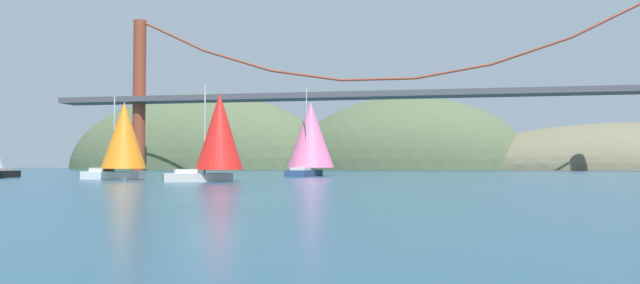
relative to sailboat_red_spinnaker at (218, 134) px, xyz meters
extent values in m
plane|color=navy|center=(8.73, -24.28, -4.23)|extent=(360.00, 360.00, 0.00)
ellipsoid|color=#4C5B3D|center=(13.73, 110.72, -4.23)|extent=(65.14, 44.00, 39.76)
ellipsoid|color=#4C5B3D|center=(-46.27, 110.72, -4.23)|extent=(79.48, 44.00, 44.07)
ellipsoid|color=#6B664C|center=(68.73, 110.72, -4.23)|extent=(88.92, 44.00, 24.16)
cylinder|color=brown|center=(-44.73, 70.72, 12.66)|extent=(2.80, 2.80, 33.78)
cube|color=#47474C|center=(8.73, 70.72, 11.58)|extent=(142.92, 6.00, 1.20)
cylinder|color=brown|center=(-37.09, 70.72, 25.88)|extent=(15.49, 0.50, 7.78)
cylinder|color=brown|center=(-21.82, 70.72, 19.77)|extent=(15.43, 0.50, 5.36)
cylinder|color=brown|center=(-6.54, 70.72, 16.11)|extent=(15.35, 0.50, 2.94)
cylinder|color=brown|center=(8.73, 70.72, 14.88)|extent=(15.27, 0.50, 0.50)
cylinder|color=brown|center=(24.01, 70.72, 16.11)|extent=(15.35, 0.50, 2.94)
cylinder|color=brown|center=(39.28, 70.72, 19.77)|extent=(15.43, 0.50, 5.36)
cylinder|color=brown|center=(54.56, 70.72, 25.88)|extent=(15.49, 0.50, 7.78)
cube|color=#B7B2A8|center=(-1.51, -0.90, -3.85)|extent=(6.04, 4.61, 0.75)
cube|color=beige|center=(-2.43, -1.45, -3.30)|extent=(2.34, 2.16, 0.36)
cylinder|color=#B2B2B7|center=(-1.00, -0.60, 0.50)|extent=(0.14, 0.14, 7.95)
cone|color=red|center=(0.12, 0.07, 0.28)|extent=(5.80, 5.80, 6.91)
cube|color=navy|center=(3.29, 22.11, -3.83)|extent=(3.27, 8.66, 0.78)
cube|color=beige|center=(3.15, 20.59, -3.26)|extent=(2.14, 2.87, 0.36)
cylinder|color=#B2B2B7|center=(3.37, 22.95, 1.82)|extent=(0.14, 0.14, 10.53)
cone|color=pink|center=(3.54, 24.81, 1.16)|extent=(6.70, 6.70, 8.61)
cube|color=white|center=(-13.07, 4.32, -3.82)|extent=(6.44, 3.65, 0.81)
cube|color=beige|center=(-14.12, 4.64, -3.24)|extent=(2.31, 1.99, 0.36)
cylinder|color=#B2B2B7|center=(-12.48, 4.14, 0.41)|extent=(0.14, 0.14, 7.66)
cone|color=orange|center=(-11.19, 3.75, 0.21)|extent=(5.42, 5.42, 6.66)
camera|label=1|loc=(18.21, -49.29, -2.61)|focal=32.53mm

